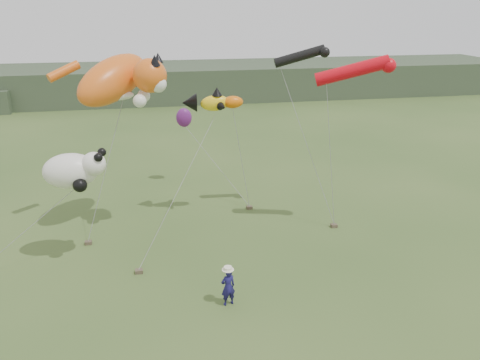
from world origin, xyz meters
name	(u,v)px	position (x,y,z in m)	size (l,w,h in m)	color
ground	(223,304)	(0.00, 0.00, 0.00)	(120.00, 120.00, 0.00)	#385123
headland	(144,83)	(-3.11, 44.69, 1.92)	(90.00, 13.00, 4.00)	#2D3D28
festival_attendant	(228,287)	(0.20, -0.06, 0.82)	(0.59, 0.39, 1.63)	#19154E
sandbag_anchors	(168,242)	(-1.98, 5.50, 0.09)	(17.77, 6.19, 0.17)	brown
cat_kite	(121,79)	(-3.69, 7.59, 7.92)	(5.72, 4.73, 3.19)	orange
fish_kite	(206,102)	(0.45, 8.32, 6.52)	(2.50, 1.69, 1.30)	yellow
tube_kites	(341,65)	(6.86, 6.21, 8.51)	(5.05, 3.96, 1.82)	black
panda_kite	(74,170)	(-5.83, 4.62, 4.48)	(2.77, 1.79, 1.72)	white
misc_kites	(199,113)	(0.42, 11.80, 5.20)	(3.24, 6.31, 2.96)	orange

